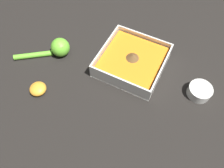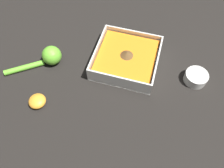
# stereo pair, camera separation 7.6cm
# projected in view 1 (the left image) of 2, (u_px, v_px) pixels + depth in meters

# --- Properties ---
(ground_plane) EXTENTS (4.00, 4.00, 0.00)m
(ground_plane) POSITION_uv_depth(u_px,v_px,m) (135.00, 67.00, 0.84)
(ground_plane) COLOR black
(square_dish) EXTENTS (0.23, 0.23, 0.06)m
(square_dish) POSITION_uv_depth(u_px,v_px,m) (132.00, 61.00, 0.83)
(square_dish) COLOR silver
(square_dish) RESTS_ON ground_plane
(spice_bowl) EXTENTS (0.08, 0.08, 0.04)m
(spice_bowl) POSITION_uv_depth(u_px,v_px,m) (199.00, 91.00, 0.77)
(spice_bowl) COLOR silver
(spice_bowl) RESTS_ON ground_plane
(lemon_squeezer) EXTENTS (0.19, 0.15, 0.07)m
(lemon_squeezer) POSITION_uv_depth(u_px,v_px,m) (57.00, 48.00, 0.85)
(lemon_squeezer) COLOR #6BC633
(lemon_squeezer) RESTS_ON ground_plane
(lemon_half) EXTENTS (0.06, 0.06, 0.03)m
(lemon_half) POSITION_uv_depth(u_px,v_px,m) (38.00, 89.00, 0.77)
(lemon_half) COLOR orange
(lemon_half) RESTS_ON ground_plane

